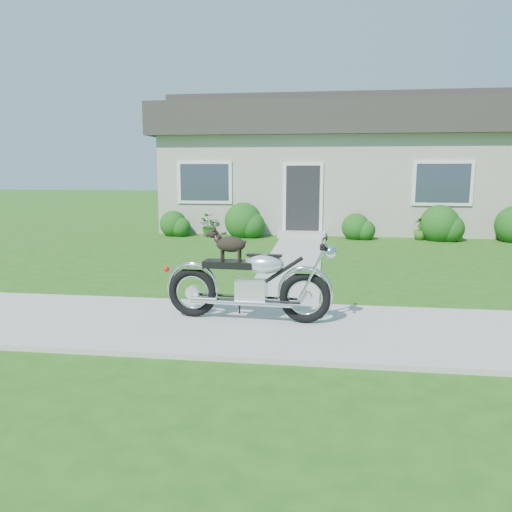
# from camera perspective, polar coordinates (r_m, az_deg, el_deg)

# --- Properties ---
(ground) EXTENTS (80.00, 80.00, 0.00)m
(ground) POSITION_cam_1_polar(r_m,az_deg,el_deg) (6.44, 15.25, -8.50)
(ground) COLOR #235114
(ground) RESTS_ON ground
(sidewalk) EXTENTS (24.00, 2.20, 0.04)m
(sidewalk) POSITION_cam_1_polar(r_m,az_deg,el_deg) (6.43, 15.25, -8.33)
(sidewalk) COLOR #9E9B93
(sidewalk) RESTS_ON ground
(walkway) EXTENTS (1.20, 8.00, 0.03)m
(walkway) POSITION_cam_1_polar(r_m,az_deg,el_deg) (11.26, 4.39, -0.25)
(walkway) COLOR #9E9B93
(walkway) RESTS_ON ground
(house) EXTENTS (12.60, 7.03, 4.50)m
(house) POSITION_cam_1_polar(r_m,az_deg,el_deg) (18.08, 10.66, 10.25)
(house) COLOR #B0AD9F
(house) RESTS_ON ground
(shrub_row) EXTENTS (10.73, 1.11, 1.11)m
(shrub_row) POSITION_cam_1_polar(r_m,az_deg,el_deg) (14.69, 12.28, 3.60)
(shrub_row) COLOR #194C14
(shrub_row) RESTS_ON ground
(potted_plant_left) EXTENTS (0.75, 0.71, 0.66)m
(potted_plant_left) POSITION_cam_1_polar(r_m,az_deg,el_deg) (15.11, -5.57, 3.53)
(potted_plant_left) COLOR #185516
(potted_plant_left) RESTS_ON ground
(potted_plant_right) EXTENTS (0.53, 0.53, 0.68)m
(potted_plant_right) POSITION_cam_1_polar(r_m,az_deg,el_deg) (14.96, 18.28, 3.05)
(potted_plant_right) COLOR #32631B
(potted_plant_right) RESTS_ON ground
(motorcycle_with_dog) EXTENTS (2.22, 0.60, 1.20)m
(motorcycle_with_dog) POSITION_cam_1_polar(r_m,az_deg,el_deg) (6.48, -0.66, -2.89)
(motorcycle_with_dog) COLOR black
(motorcycle_with_dog) RESTS_ON sidewalk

